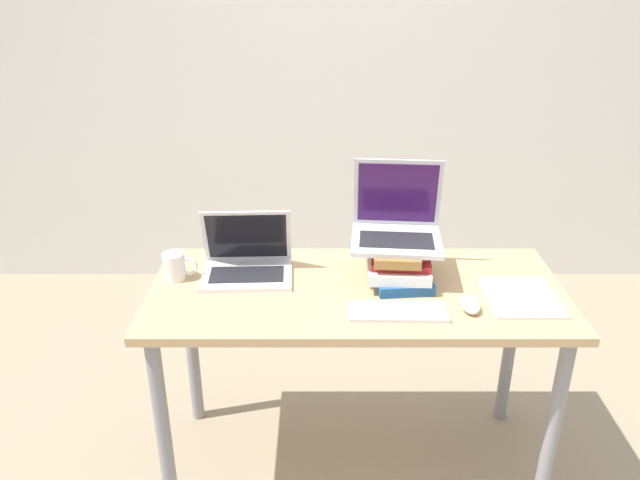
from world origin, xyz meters
TOP-DOWN VIEW (x-y plane):
  - wall_back at (0.00, 1.89)m, footprint 8.00×0.05m
  - desk at (0.00, 0.31)m, footprint 1.41×0.62m
  - laptop_left at (-0.38, 0.42)m, footprint 0.32×0.25m
  - book_stack at (0.15, 0.38)m, footprint 0.23×0.29m
  - laptop_on_books at (0.14, 0.43)m, footprint 0.33×0.29m
  - wireless_keyboard at (0.12, 0.15)m, footprint 0.32×0.12m
  - mouse at (0.36, 0.17)m, footprint 0.06×0.11m
  - notepad at (0.54, 0.24)m, footprint 0.23×0.26m
  - mug at (-0.63, 0.38)m, footprint 0.12×0.08m

SIDE VIEW (x-z plane):
  - desk at x=0.00m, z-range 0.28..1.05m
  - notepad at x=0.54m, z-range 0.77..0.78m
  - wireless_keyboard at x=0.12m, z-range 0.77..0.78m
  - mouse at x=0.36m, z-range 0.77..0.80m
  - laptop_left at x=-0.38m, z-range 0.70..0.93m
  - mug at x=-0.63m, z-range 0.77..0.86m
  - book_stack at x=0.15m, z-range 0.76..0.89m
  - laptop_on_books at x=0.14m, z-range 0.81..1.09m
  - wall_back at x=0.00m, z-range 0.00..2.70m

